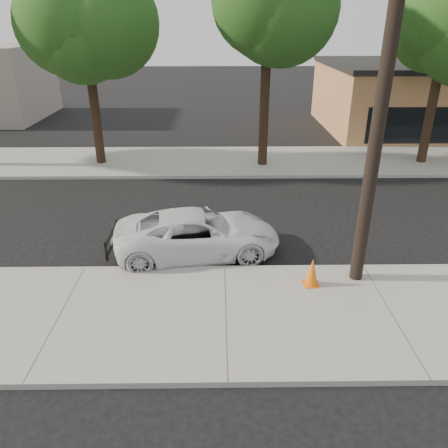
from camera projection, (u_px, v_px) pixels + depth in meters
The scene contains 9 objects.
ground at pixel (224, 238), 14.48m from camera, with size 120.00×120.00×0.00m, color black.
near_sidewalk at pixel (226, 316), 10.55m from camera, with size 90.00×4.40×0.15m, color gray.
far_sidewalk at pixel (222, 161), 22.14m from camera, with size 90.00×5.00×0.15m, color gray.
curb_near at pixel (225, 269), 12.54m from camera, with size 90.00×0.12×0.16m, color #9E9B93.
utility_pole at pixel (381, 109), 10.08m from camera, with size 1.40×0.34×9.00m.
tree_b at pixel (89, 31), 19.10m from camera, with size 4.34×4.20×8.45m.
tree_c at pixel (273, 11), 18.49m from camera, with size 4.96×4.80×9.55m.
police_cruiser at pixel (198, 233), 13.26m from camera, with size 2.29×4.97×1.38m, color white.
traffic_cone at pixel (312, 272), 11.53m from camera, with size 0.44×0.44×0.78m.
Camera 1 is at (-0.16, -12.91, 6.57)m, focal length 35.00 mm.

